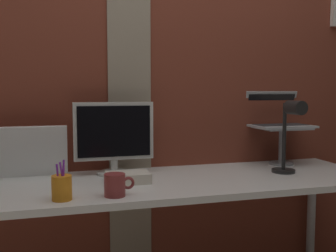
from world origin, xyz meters
The scene contains 10 objects.
brick_wall_back centered at (0.00, 0.45, 1.19)m, with size 3.70×0.15×2.39m.
desk centered at (0.02, 0.08, 0.69)m, with size 2.07×0.64×0.77m.
monitor centered at (-0.24, 0.27, 0.97)m, with size 0.40×0.18×0.37m.
laptop_stand centered at (0.73, 0.27, 0.92)m, with size 0.28×0.22×0.22m.
laptop centered at (0.73, 0.34, 1.04)m, with size 0.34×0.28×0.21m.
whiteboard_panel centered at (-0.67, 0.31, 0.90)m, with size 0.40×0.02×0.26m, color white.
desk_lamp centered at (0.62, 0.02, 1.00)m, with size 0.12×0.20×0.38m.
pen_cup centered at (-0.50, -0.14, 0.82)m, with size 0.08×0.08×0.16m.
coffee_mug centered at (-0.29, -0.14, 0.82)m, with size 0.12×0.09×0.09m.
paper_clutter_stack centered at (-0.20, 0.08, 0.79)m, with size 0.20×0.14×0.05m, color silver.
Camera 1 is at (-0.50, -1.67, 1.19)m, focal length 41.02 mm.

